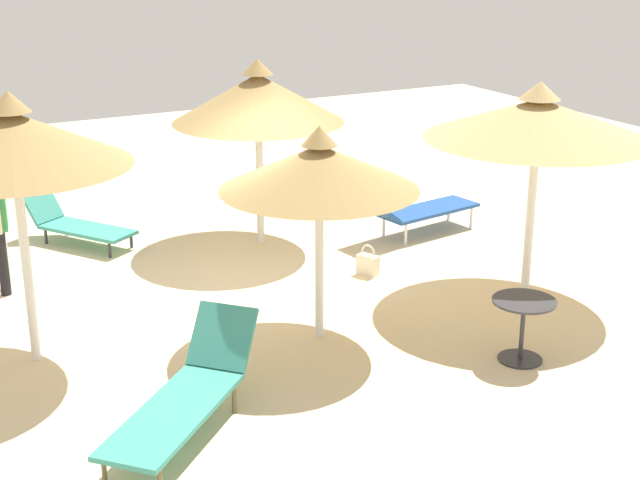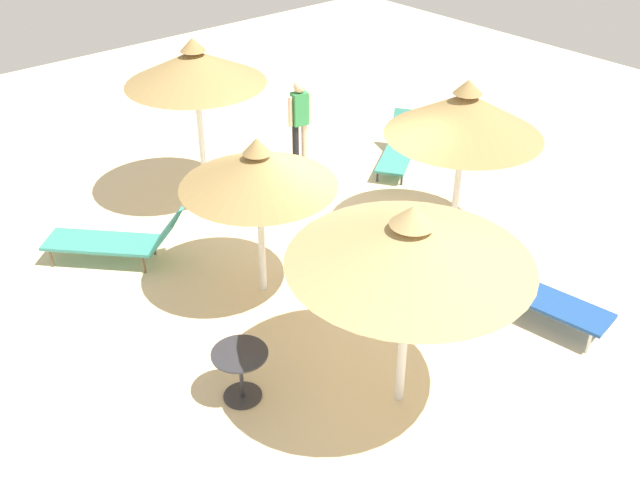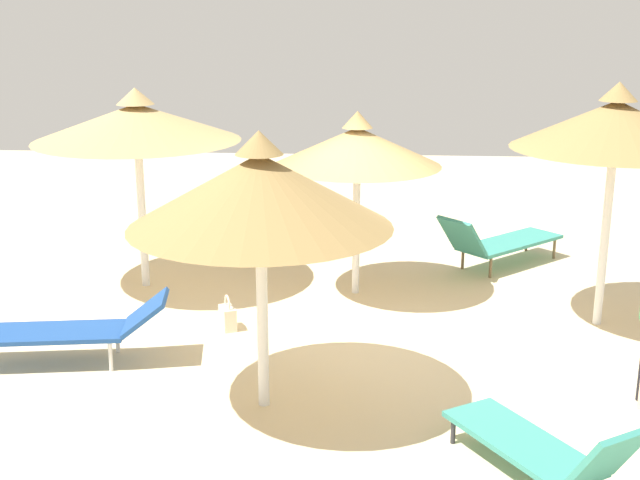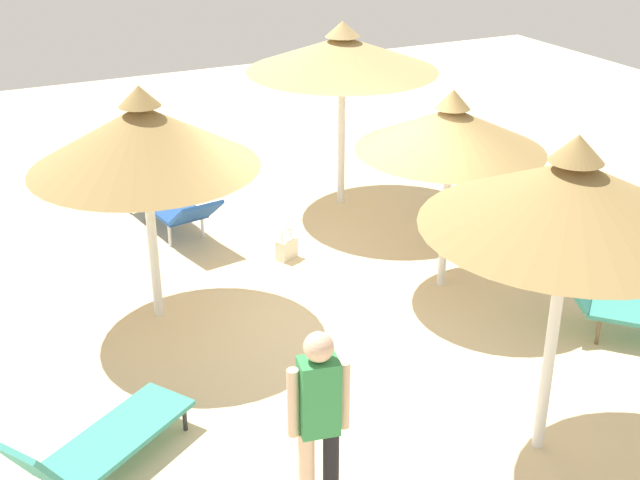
% 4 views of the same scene
% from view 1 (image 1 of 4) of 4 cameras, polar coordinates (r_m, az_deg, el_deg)
% --- Properties ---
extents(ground, '(24.00, 24.00, 0.10)m').
position_cam_1_polar(ground, '(11.83, -3.44, -3.61)').
color(ground, beige).
extents(parasol_umbrella_center, '(2.47, 2.47, 2.70)m').
position_cam_1_polar(parasol_umbrella_center, '(13.20, -3.86, 8.75)').
color(parasol_umbrella_center, white).
rests_on(parasol_umbrella_center, ground).
extents(parasol_umbrella_near_left, '(2.75, 2.75, 2.72)m').
position_cam_1_polar(parasol_umbrella_near_left, '(11.44, 13.34, 7.29)').
color(parasol_umbrella_near_left, white).
rests_on(parasol_umbrella_near_left, ground).
extents(parasol_umbrella_far_right, '(2.39, 2.39, 2.94)m').
position_cam_1_polar(parasol_umbrella_far_right, '(9.78, -18.50, 5.91)').
color(parasol_umbrella_far_right, white).
rests_on(parasol_umbrella_far_right, ground).
extents(parasol_umbrella_near_right, '(2.20, 2.20, 2.46)m').
position_cam_1_polar(parasol_umbrella_near_right, '(9.95, -0.04, 4.49)').
color(parasol_umbrella_near_right, white).
rests_on(parasol_umbrella_near_right, ground).
extents(lounge_chair_far_left, '(0.90, 2.16, 0.75)m').
position_cam_1_polar(lounge_chair_far_left, '(13.95, 5.96, 1.86)').
color(lounge_chair_far_left, '#1E478C').
rests_on(lounge_chair_far_left, ground).
extents(lounge_chair_edge, '(1.83, 1.46, 0.85)m').
position_cam_1_polar(lounge_chair_edge, '(14.03, -15.04, 1.14)').
color(lounge_chair_edge, teal).
rests_on(lounge_chair_edge, ground).
extents(lounge_chair_back, '(1.94, 2.03, 0.90)m').
position_cam_1_polar(lounge_chair_back, '(8.67, -8.26, -9.35)').
color(lounge_chair_back, teal).
rests_on(lounge_chair_back, ground).
extents(handbag, '(0.33, 0.26, 0.43)m').
position_cam_1_polar(handbag, '(12.40, 2.98, -1.50)').
color(handbag, beige).
rests_on(handbag, ground).
extents(side_table_round, '(0.69, 0.69, 0.70)m').
position_cam_1_polar(side_table_round, '(10.12, 12.46, -4.79)').
color(side_table_round, '#2D2D33').
rests_on(side_table_round, ground).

